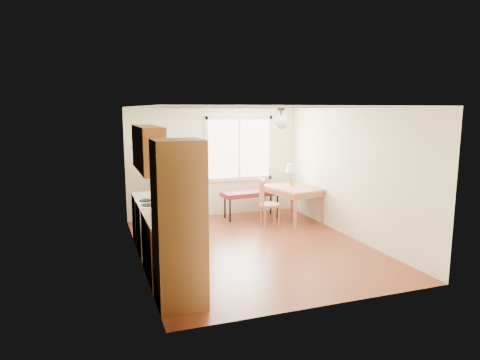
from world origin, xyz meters
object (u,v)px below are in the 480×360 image
bench (251,194)px  chair (266,199)px  refrigerator (175,185)px  dining_table (294,191)px

bench → chair: 0.73m
bench → chair: (0.05, -0.73, 0.02)m
refrigerator → bench: bearing=-6.8°
bench → dining_table: size_ratio=1.00×
dining_table → chair: 0.77m
refrigerator → bench: 1.74m
refrigerator → dining_table: size_ratio=1.19×
bench → dining_table: 0.97m
chair → dining_table: bearing=20.5°
dining_table → chair: bearing=-178.3°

